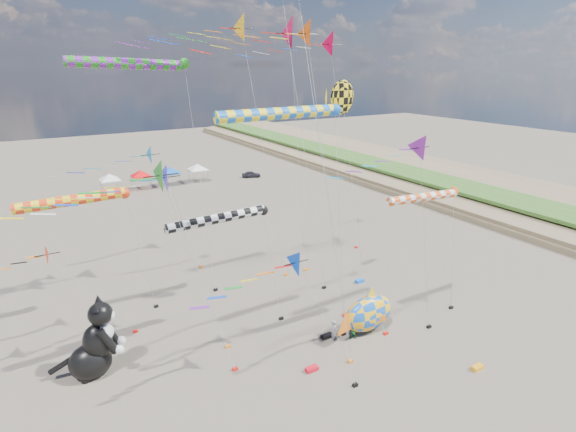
{
  "coord_description": "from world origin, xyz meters",
  "views": [
    {
      "loc": [
        -17.61,
        -15.89,
        20.08
      ],
      "look_at": [
        -0.9,
        12.0,
        9.09
      ],
      "focal_mm": 28.0,
      "sensor_mm": 36.0,
      "label": 1
    }
  ],
  "objects_px": {
    "cat_inflatable": "(92,337)",
    "fish_inflatable": "(368,313)",
    "parked_car": "(251,174)",
    "person_adult": "(334,331)",
    "child_blue": "(353,330)",
    "child_green": "(354,332)"
  },
  "relations": [
    {
      "from": "child_blue",
      "to": "parked_car",
      "type": "bearing_deg",
      "value": 37.28
    },
    {
      "from": "fish_inflatable",
      "to": "person_adult",
      "type": "bearing_deg",
      "value": 172.4
    },
    {
      "from": "fish_inflatable",
      "to": "child_blue",
      "type": "distance_m",
      "value": 1.78
    },
    {
      "from": "fish_inflatable",
      "to": "child_blue",
      "type": "bearing_deg",
      "value": 172.04
    },
    {
      "from": "cat_inflatable",
      "to": "child_blue",
      "type": "height_order",
      "value": "cat_inflatable"
    },
    {
      "from": "person_adult",
      "to": "child_blue",
      "type": "distance_m",
      "value": 1.7
    },
    {
      "from": "child_green",
      "to": "child_blue",
      "type": "bearing_deg",
      "value": 91.64
    },
    {
      "from": "fish_inflatable",
      "to": "person_adult",
      "type": "xyz_separation_m",
      "value": [
        -2.96,
        0.39,
        -0.8
      ]
    },
    {
      "from": "cat_inflatable",
      "to": "child_green",
      "type": "xyz_separation_m",
      "value": [
        17.67,
        -5.88,
        -2.24
      ]
    },
    {
      "from": "cat_inflatable",
      "to": "parked_car",
      "type": "xyz_separation_m",
      "value": [
        34.24,
        45.11,
        -2.27
      ]
    },
    {
      "from": "cat_inflatable",
      "to": "fish_inflatable",
      "type": "bearing_deg",
      "value": 0.5
    },
    {
      "from": "person_adult",
      "to": "child_green",
      "type": "height_order",
      "value": "person_adult"
    },
    {
      "from": "fish_inflatable",
      "to": "parked_car",
      "type": "height_order",
      "value": "fish_inflatable"
    },
    {
      "from": "fish_inflatable",
      "to": "child_green",
      "type": "relative_size",
      "value": 4.74
    },
    {
      "from": "cat_inflatable",
      "to": "fish_inflatable",
      "type": "xyz_separation_m",
      "value": [
        19.14,
        -5.68,
        -1.18
      ]
    },
    {
      "from": "parked_car",
      "to": "child_green",
      "type": "bearing_deg",
      "value": -175.79
    },
    {
      "from": "fish_inflatable",
      "to": "parked_car",
      "type": "bearing_deg",
      "value": 73.44
    },
    {
      "from": "cat_inflatable",
      "to": "person_adult",
      "type": "distance_m",
      "value": 17.13
    },
    {
      "from": "fish_inflatable",
      "to": "child_green",
      "type": "height_order",
      "value": "fish_inflatable"
    },
    {
      "from": "child_blue",
      "to": "parked_car",
      "type": "height_order",
      "value": "parked_car"
    },
    {
      "from": "fish_inflatable",
      "to": "child_blue",
      "type": "relative_size",
      "value": 5.85
    },
    {
      "from": "parked_car",
      "to": "cat_inflatable",
      "type": "bearing_deg",
      "value": 165.02
    }
  ]
}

